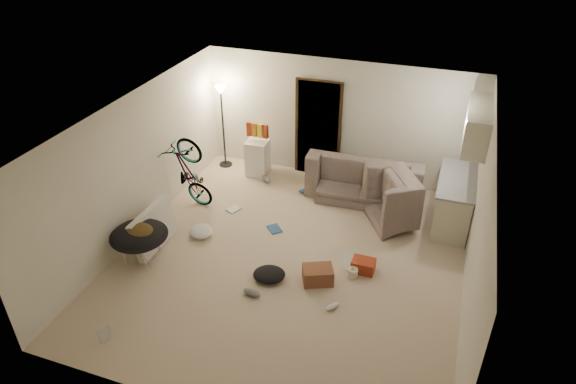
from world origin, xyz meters
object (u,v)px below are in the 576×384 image
(floor_lamp, at_px, (222,109))
(drink_case_b, at_px, (363,266))
(juicer, at_px, (353,272))
(saucer_chair, at_px, (140,240))
(drink_case_a, at_px, (318,275))
(mini_fridge, at_px, (258,157))
(tv_box, at_px, (154,228))
(kitchen_counter, at_px, (454,202))
(armchair, at_px, (410,203))
(sofa, at_px, (365,180))
(bicycle, at_px, (191,188))

(floor_lamp, xyz_separation_m, drink_case_b, (3.61, -2.53, -1.20))
(drink_case_b, xyz_separation_m, juicer, (-0.12, -0.20, -0.01))
(saucer_chair, distance_m, drink_case_a, 2.93)
(mini_fridge, height_order, tv_box, mini_fridge)
(mini_fridge, xyz_separation_m, saucer_chair, (-0.72, -3.33, 0.02))
(floor_lamp, distance_m, drink_case_a, 4.41)
(kitchen_counter, height_order, drink_case_a, kitchen_counter)
(mini_fridge, relative_size, saucer_chair, 0.81)
(armchair, height_order, tv_box, armchair)
(sofa, distance_m, saucer_chair, 4.43)
(floor_lamp, bearing_deg, tv_box, -88.11)
(sofa, bearing_deg, juicer, 95.99)
(bicycle, xyz_separation_m, mini_fridge, (0.72, 1.61, -0.03))
(mini_fridge, distance_m, drink_case_a, 3.65)
(tv_box, height_order, drink_case_b, tv_box)
(kitchen_counter, xyz_separation_m, mini_fridge, (-4.01, 0.55, -0.06))
(bicycle, bearing_deg, sofa, -56.83)
(kitchen_counter, xyz_separation_m, sofa, (-1.70, 0.45, -0.12))
(bicycle, relative_size, drink_case_b, 4.27)
(juicer, bearing_deg, mini_fridge, 135.44)
(armchair, distance_m, juicer, 2.01)
(kitchen_counter, xyz_separation_m, drink_case_b, (-1.22, -1.88, -0.34))
(kitchen_counter, distance_m, mini_fridge, 4.05)
(juicer, bearing_deg, drink_case_b, 58.91)
(sofa, distance_m, armchair, 1.14)
(drink_case_a, xyz_separation_m, juicer, (0.49, 0.28, -0.04))
(floor_lamp, height_order, drink_case_a, floor_lamp)
(tv_box, distance_m, drink_case_b, 3.55)
(floor_lamp, distance_m, tv_box, 3.17)
(sofa, distance_m, mini_fridge, 2.31)
(floor_lamp, distance_m, juicer, 4.59)
(kitchen_counter, bearing_deg, juicer, -122.80)
(mini_fridge, bearing_deg, bicycle, -116.20)
(saucer_chair, bearing_deg, kitchen_counter, 30.44)
(kitchen_counter, relative_size, drink_case_b, 4.14)
(saucer_chair, bearing_deg, drink_case_a, 8.15)
(bicycle, bearing_deg, armchair, -70.82)
(floor_lamp, bearing_deg, saucer_chair, -88.33)
(saucer_chair, distance_m, drink_case_b, 3.64)
(sofa, bearing_deg, drink_case_a, 85.16)
(drink_case_a, bearing_deg, bicycle, 131.87)
(floor_lamp, relative_size, saucer_chair, 1.94)
(saucer_chair, bearing_deg, mini_fridge, 77.87)
(armchair, relative_size, tv_box, 1.04)
(bicycle, bearing_deg, saucer_chair, -173.38)
(saucer_chair, relative_size, tv_box, 0.88)
(kitchen_counter, xyz_separation_m, juicer, (-1.34, -2.08, -0.35))
(drink_case_a, bearing_deg, armchair, 39.72)
(floor_lamp, bearing_deg, kitchen_counter, -7.66)
(sofa, xyz_separation_m, mini_fridge, (-2.31, 0.10, 0.05))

